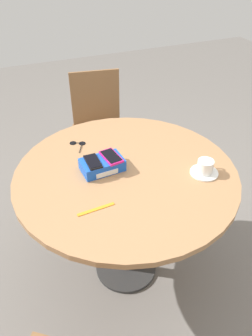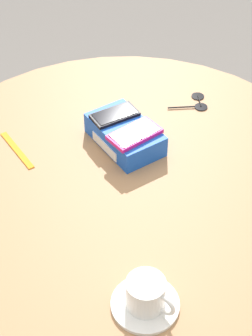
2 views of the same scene
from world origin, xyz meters
name	(u,v)px [view 1 (image 1 of 2)]	position (x,y,z in m)	size (l,w,h in m)	color
ground_plane	(126,267)	(0.00, 0.00, 0.00)	(8.00, 8.00, 0.00)	slate
round_table	(126,186)	(0.00, 0.00, 0.68)	(1.11, 1.11, 0.78)	#2D2D2D
phone_box	(102,165)	(-0.10, 0.06, 0.81)	(0.21, 0.14, 0.06)	blue
phone_black	(93,162)	(-0.15, 0.05, 0.84)	(0.06, 0.12, 0.01)	black
phone_magenta	(111,157)	(-0.06, 0.06, 0.84)	(0.09, 0.14, 0.01)	#D11975
saucer	(204,173)	(0.35, -0.16, 0.78)	(0.14, 0.14, 0.01)	white
coffee_cup	(205,166)	(0.35, -0.16, 0.82)	(0.11, 0.08, 0.07)	white
lanyard_strap	(96,209)	(-0.22, -0.20, 0.78)	(0.17, 0.02, 0.00)	orange
sunglasses	(78,144)	(-0.16, 0.33, 0.78)	(0.08, 0.13, 0.01)	black
chair_near_window	(99,129)	(0.16, 0.95, 0.47)	(0.46, 0.46, 0.89)	brown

